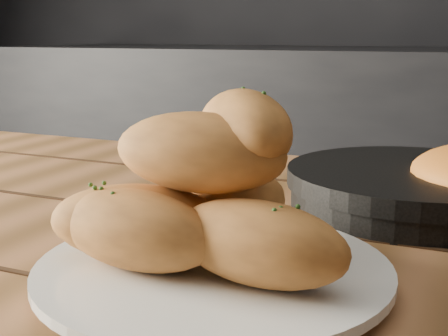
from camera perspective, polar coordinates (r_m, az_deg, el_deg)
plate at (r=0.49m, az=-0.97°, el=-9.62°), size 0.28×0.28×0.02m
bread_rolls at (r=0.48m, az=-2.22°, el=-2.76°), size 0.25×0.19×0.13m
skillet at (r=0.73m, az=17.28°, el=-1.77°), size 0.42×0.29×0.05m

